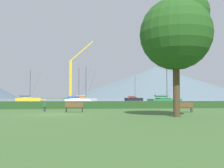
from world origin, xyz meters
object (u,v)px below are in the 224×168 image
Objects in this scene: park_bench_under_tree at (74,107)px; person_seated_viewer at (45,105)px; sailboat_slip_3 at (84,100)px; park_tree at (178,30)px; sailboat_slip_4 at (71,99)px; park_bench_near_path at (185,107)px; sailboat_slip_0 at (28,99)px; sailboat_slip_2 at (165,101)px; sailboat_slip_6 at (77,101)px; dock_crane at (72,82)px; sailboat_slip_5 at (134,99)px.

person_seated_viewer is at bearing 153.39° from park_bench_under_tree.
park_tree is (6.87, -58.57, 5.85)m from sailboat_slip_3.
park_bench_under_tree is 3.59m from person_seated_viewer.
sailboat_slip_4 reaches higher than park_bench_under_tree.
sailboat_slip_3 is at bearing 93.03° from park_bench_under_tree.
person_seated_viewer is at bearing 142.74° from park_tree.
park_bench_near_path is at bearing -89.39° from sailboat_slip_4.
sailboat_slip_0 is 1.26× the size of sailboat_slip_4.
sailboat_slip_2 is 1.38× the size of sailboat_slip_4.
sailboat_slip_0 is 5.96× the size of park_bench_under_tree.
sailboat_slip_3 is 50.34m from person_seated_viewer.
sailboat_slip_2 reaches higher than sailboat_slip_6.
sailboat_slip_4 is 0.86× the size of park_tree.
sailboat_slip_0 is at bearing -139.53° from sailboat_slip_4.
sailboat_slip_2 reaches higher than sailboat_slip_4.
dock_crane is (-10.85, 63.12, -0.32)m from park_tree.
park_bench_near_path is (14.85, -77.30, -0.03)m from sailboat_slip_4.
sailboat_slip_2 is 0.58× the size of dock_crane.
sailboat_slip_2 is 1.07× the size of sailboat_slip_3.
sailboat_slip_0 is 43.52m from sailboat_slip_5.
sailboat_slip_3 is at bearing 105.27° from sailboat_slip_2.
park_tree reaches higher than sailboat_slip_6.
sailboat_slip_6 is 5.61× the size of park_bench_near_path.
dock_crane is at bearing 112.14° from sailboat_slip_3.
sailboat_slip_4 is 4.72× the size of park_bench_under_tree.
sailboat_slip_4 is at bearing 83.25° from sailboat_slip_3.
person_seated_viewer is 55.00m from dock_crane.
dock_crane is (-2.88, 56.56, 5.70)m from park_bench_under_tree.
sailboat_slip_5 is at bearing 42.76° from dock_crane.
park_bench_under_tree is (-1.10, -52.01, -0.17)m from sailboat_slip_3.
sailboat_slip_5 is 5.73× the size of park_bench_under_tree.
sailboat_slip_5 reaches higher than park_tree.
sailboat_slip_0 is at bearing 111.46° from sailboat_slip_6.
sailboat_slip_5 is at bearing -2.97° from sailboat_slip_4.
sailboat_slip_0 reaches higher than sailboat_slip_4.
sailboat_slip_3 reaches higher than park_bench_near_path.
sailboat_slip_3 is 6.74× the size of park_bench_near_path.
sailboat_slip_3 is at bearing -87.95° from sailboat_slip_4.
sailboat_slip_2 is 32.00m from park_bench_under_tree.
park_tree reaches higher than park_bench_near_path.
sailboat_slip_2 is at bearing -76.31° from sailboat_slip_4.
park_tree is at bearing -102.38° from sailboat_slip_3.
sailboat_slip_6 is 40.97m from park_bench_near_path.
sailboat_slip_5 is 1.04× the size of park_tree.
sailboat_slip_4 is 78.71m from park_bench_near_path.
sailboat_slip_0 is 20.04m from sailboat_slip_3.
sailboat_slip_6 is (16.40, -22.13, -0.13)m from sailboat_slip_0.
sailboat_slip_2 is at bearing -59.99° from sailboat_slip_0.
sailboat_slip_2 is 9.10× the size of person_seated_viewer.
sailboat_slip_0 is 67.47m from park_bench_near_path.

